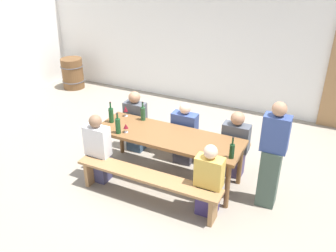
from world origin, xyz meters
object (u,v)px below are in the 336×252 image
at_px(wine_bottle_2, 143,113).
at_px(wine_glass_1, 126,109).
at_px(wine_bottle_3, 118,126).
at_px(bench_far, 185,138).
at_px(seated_guest_near_0, 98,150).
at_px(seated_guest_far_0, 136,123).
at_px(wine_glass_0, 126,126).
at_px(wine_bottle_1, 232,151).
at_px(wine_barrel, 73,73).
at_px(seated_guest_far_1, 184,135).
at_px(seated_guest_far_2, 235,146).
at_px(bench_near, 147,180).
at_px(standing_host, 272,157).
at_px(wine_bottle_0, 111,115).
at_px(tasting_table, 168,139).
at_px(seated_guest_near_1, 209,182).

height_order(wine_bottle_2, wine_glass_1, wine_bottle_2).
bearing_deg(wine_bottle_3, bench_far, 53.55).
bearing_deg(wine_glass_1, seated_guest_near_0, -90.31).
bearing_deg(seated_guest_near_0, seated_guest_far_0, -1.99).
height_order(bench_far, seated_guest_far_0, seated_guest_far_0).
distance_m(bench_far, wine_bottle_2, 0.87).
xyz_separation_m(wine_glass_0, seated_guest_near_0, (-0.31, -0.32, -0.33)).
distance_m(wine_bottle_1, wine_barrel, 5.65).
distance_m(wine_bottle_2, seated_guest_far_1, 0.77).
xyz_separation_m(wine_glass_0, seated_guest_far_2, (1.51, 0.73, -0.33)).
bearing_deg(wine_barrel, seated_guest_far_0, -33.09).
distance_m(bench_near, seated_guest_near_0, 0.95).
xyz_separation_m(bench_near, seated_guest_far_1, (0.05, 1.20, 0.14)).
xyz_separation_m(wine_glass_0, standing_host, (2.14, 0.23, -0.09)).
distance_m(bench_far, wine_bottle_3, 1.29).
bearing_deg(wine_bottle_3, wine_bottle_2, 78.43).
relative_size(wine_bottle_1, standing_host, 0.20).
distance_m(bench_far, seated_guest_far_2, 0.93).
xyz_separation_m(bench_far, seated_guest_near_0, (-0.92, -1.20, 0.16)).
bearing_deg(wine_bottle_0, seated_guest_far_1, 26.81).
xyz_separation_m(bench_near, wine_bottle_3, (-0.70, 0.40, 0.52)).
relative_size(bench_near, seated_guest_far_1, 2.02).
height_order(seated_guest_far_1, wine_barrel, seated_guest_far_1).
bearing_deg(seated_guest_near_0, bench_near, -99.27).
bearing_deg(bench_near, seated_guest_far_1, 87.83).
distance_m(wine_bottle_2, wine_glass_0, 0.49).
relative_size(seated_guest_far_0, seated_guest_far_2, 1.01).
relative_size(wine_bottle_2, seated_guest_far_2, 0.29).
bearing_deg(wine_glass_0, tasting_table, 18.51).
bearing_deg(wine_barrel, wine_glass_0, -39.29).
relative_size(bench_far, seated_guest_far_2, 1.98).
bearing_deg(seated_guest_far_1, wine_bottle_1, 53.79).
distance_m(wine_bottle_0, seated_guest_near_0, 0.63).
height_order(wine_glass_0, seated_guest_far_1, seated_guest_far_1).
bearing_deg(bench_far, wine_glass_1, -156.90).
height_order(seated_guest_near_1, seated_guest_far_0, seated_guest_far_0).
bearing_deg(wine_bottle_0, wine_glass_1, 72.94).
relative_size(wine_bottle_3, seated_guest_near_1, 0.32).
distance_m(wine_bottle_3, seated_guest_far_0, 0.89).
bearing_deg(tasting_table, seated_guest_near_0, -150.36).
bearing_deg(seated_guest_near_1, tasting_table, 58.47).
relative_size(seated_guest_far_2, standing_host, 0.70).
height_order(wine_glass_0, seated_guest_near_0, seated_guest_near_0).
bearing_deg(bench_near, seated_guest_far_0, 126.43).
bearing_deg(wine_barrel, seated_guest_near_1, -32.37).
distance_m(wine_bottle_3, wine_glass_1, 0.60).
xyz_separation_m(seated_guest_near_1, seated_guest_far_2, (0.05, 1.05, 0.02)).
xyz_separation_m(standing_host, wine_barrel, (-5.43, 2.46, -0.38)).
distance_m(bench_far, standing_host, 1.71).
bearing_deg(wine_bottle_1, tasting_table, 168.76).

